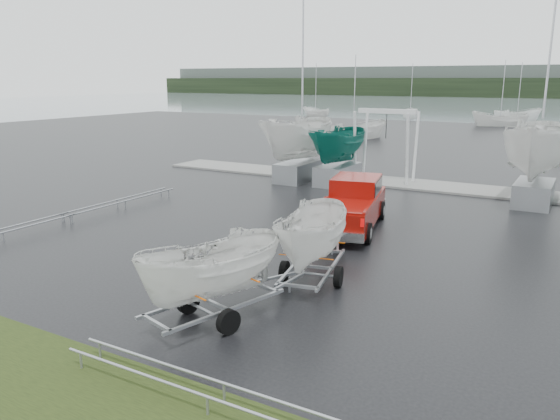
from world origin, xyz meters
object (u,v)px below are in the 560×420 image
(trailer_hitched, at_px, (314,191))
(trailer_parked, at_px, (211,221))
(boat_hoist, at_px, (386,135))
(pickup_truck, at_px, (353,202))

(trailer_hitched, distance_m, trailer_parked, 3.69)
(boat_hoist, bearing_deg, pickup_truck, -78.00)
(trailer_hitched, bearing_deg, trailer_parked, -116.08)
(trailer_parked, bearing_deg, pickup_truck, 108.58)
(pickup_truck, distance_m, boat_hoist, 10.15)
(boat_hoist, bearing_deg, trailer_hitched, -78.02)
(trailer_hitched, height_order, boat_hoist, trailer_hitched)
(trailer_parked, height_order, boat_hoist, trailer_parked)
(pickup_truck, height_order, trailer_hitched, trailer_hitched)
(pickup_truck, bearing_deg, trailer_hitched, -90.00)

